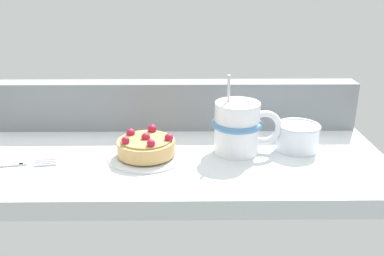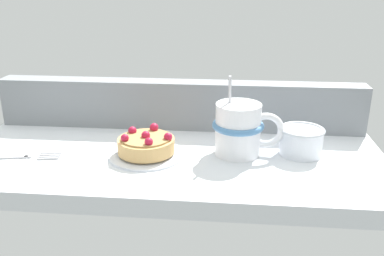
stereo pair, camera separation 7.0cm
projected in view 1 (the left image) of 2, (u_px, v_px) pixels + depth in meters
ground_plane at (170, 162)px, 72.06cm from camera, size 73.20×31.55×3.03cm
window_rail_back at (172, 105)px, 82.56cm from camera, size 71.74×4.59×9.41cm
dessert_plate at (147, 156)px, 70.20cm from camera, size 12.82×12.82×0.72cm
raspberry_tart at (146, 146)px, 69.59cm from camera, size 9.60×9.60×3.88cm
coffee_mug at (239, 127)px, 71.12cm from camera, size 12.13×8.75×13.60cm
dessert_fork at (5, 165)px, 66.94cm from camera, size 16.56×4.45×0.60cm
sugar_bowl at (298, 136)px, 72.71cm from camera, size 7.63×7.63×4.74cm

